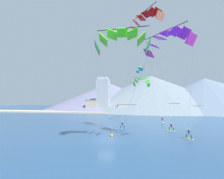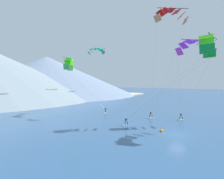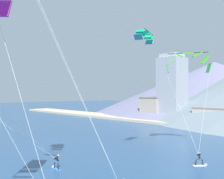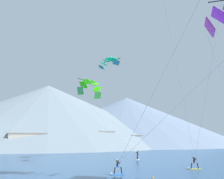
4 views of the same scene
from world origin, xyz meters
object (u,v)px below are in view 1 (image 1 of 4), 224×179
at_px(parafoil_kite_near_trail, 146,19).
at_px(parafoil_kite_far_left, 122,40).
at_px(kitesurfer_mid_center, 187,136).
at_px(kitesurfer_far_left, 121,127).
at_px(parafoil_kite_near_lead, 142,81).
at_px(race_marker_buoy, 112,135).
at_px(parafoil_kite_mid_center, 167,40).
at_px(kitesurfer_near_trail, 170,129).
at_px(kitesurfer_near_lead, 163,121).
at_px(parafoil_kite_distant_high_outer, 140,69).

xyz_separation_m(parafoil_kite_near_trail, parafoil_kite_far_left, (-3.56, -7.37, -6.80)).
relative_size(kitesurfer_mid_center, kitesurfer_far_left, 0.94).
distance_m(parafoil_kite_near_lead, parafoil_kite_far_left, 34.55).
bearing_deg(race_marker_buoy, parafoil_kite_mid_center, -19.15).
xyz_separation_m(kitesurfer_near_trail, parafoil_kite_near_trail, (-4.75, -6.44, 21.05)).
xyz_separation_m(kitesurfer_near_lead, kitesurfer_mid_center, (1.36, -19.58, -0.00)).
bearing_deg(race_marker_buoy, kitesurfer_near_trail, 33.00).
height_order(kitesurfer_mid_center, race_marker_buoy, kitesurfer_mid_center).
bearing_deg(parafoil_kite_near_lead, parafoil_kite_mid_center, -83.06).
xyz_separation_m(parafoil_kite_near_lead, parafoil_kite_far_left, (-2.70, -34.42, 1.26)).
height_order(kitesurfer_near_lead, parafoil_kite_mid_center, parafoil_kite_mid_center).
bearing_deg(kitesurfer_near_lead, parafoil_kite_distant_high_outer, -161.39).
bearing_deg(kitesurfer_far_left, parafoil_kite_near_lead, 76.62).
bearing_deg(kitesurfer_near_trail, race_marker_buoy, -147.00).
distance_m(kitesurfer_far_left, race_marker_buoy, 7.68).
height_order(parafoil_kite_far_left, parafoil_kite_distant_high_outer, parafoil_kite_distant_high_outer).
distance_m(kitesurfer_mid_center, parafoil_kite_distant_high_outer, 24.51).
bearing_deg(kitesurfer_near_lead, kitesurfer_far_left, -129.95).
bearing_deg(kitesurfer_near_trail, kitesurfer_mid_center, -76.42).
distance_m(kitesurfer_near_lead, kitesurfer_mid_center, 19.62).
distance_m(parafoil_kite_near_trail, parafoil_kite_far_left, 10.64).
bearing_deg(kitesurfer_near_trail, parafoil_kite_near_trail, -126.42).
height_order(kitesurfer_near_lead, kitesurfer_mid_center, kitesurfer_near_lead).
bearing_deg(parafoil_kite_mid_center, parafoil_kite_near_lead, 96.94).
relative_size(kitesurfer_far_left, parafoil_kite_far_left, 0.11).
bearing_deg(kitesurfer_mid_center, kitesurfer_near_lead, 93.96).
xyz_separation_m(parafoil_kite_distant_high_outer, race_marker_buoy, (-4.92, -18.17, -15.68)).
xyz_separation_m(kitesurfer_mid_center, parafoil_kite_near_trail, (-6.32, 0.04, 21.06)).
distance_m(kitesurfer_near_lead, parafoil_kite_far_left, 31.63).
xyz_separation_m(kitesurfer_far_left, race_marker_buoy, (-0.72, -7.64, -0.30)).
xyz_separation_m(parafoil_kite_near_trail, race_marker_buoy, (-6.39, -0.80, -21.36)).
xyz_separation_m(kitesurfer_near_trail, race_marker_buoy, (-11.15, -7.24, -0.31)).
bearing_deg(parafoil_kite_distant_high_outer, parafoil_kite_mid_center, -78.40).
height_order(kitesurfer_mid_center, kitesurfer_far_left, kitesurfer_mid_center).
distance_m(kitesurfer_near_lead, parafoil_kite_distant_high_outer, 16.81).
bearing_deg(race_marker_buoy, kitesurfer_far_left, 84.63).
distance_m(kitesurfer_near_trail, parafoil_kite_distant_high_outer, 19.86).
height_order(kitesurfer_mid_center, parafoil_kite_mid_center, parafoil_kite_mid_center).
bearing_deg(kitesurfer_mid_center, race_marker_buoy, -176.57).
bearing_deg(parafoil_kite_near_trail, kitesurfer_mid_center, -0.32).
distance_m(parafoil_kite_near_lead, parafoil_kite_distant_high_outer, 9.99).
height_order(kitesurfer_mid_center, parafoil_kite_distant_high_outer, parafoil_kite_distant_high_outer).
bearing_deg(kitesurfer_mid_center, parafoil_kite_mid_center, -130.44).
bearing_deg(parafoil_kite_near_trail, parafoil_kite_mid_center, -54.11).
xyz_separation_m(kitesurfer_mid_center, parafoil_kite_mid_center, (-3.40, -3.99, 15.10)).
relative_size(parafoil_kite_distant_high_outer, race_marker_buoy, 4.20).
xyz_separation_m(kitesurfer_near_trail, parafoil_kite_near_lead, (-5.62, 20.61, 12.99)).
distance_m(kitesurfer_near_trail, kitesurfer_far_left, 10.44).
xyz_separation_m(kitesurfer_near_lead, race_marker_buoy, (-11.36, -20.34, -0.30)).
relative_size(kitesurfer_far_left, parafoil_kite_distant_high_outer, 0.41).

